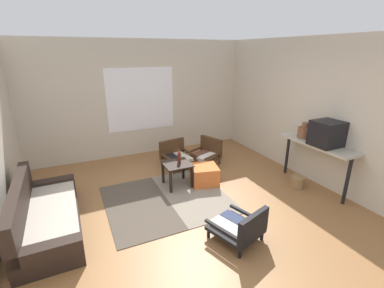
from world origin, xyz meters
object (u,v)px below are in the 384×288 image
Objects in this scene: couch at (44,216)px; clay_vase at (304,132)px; wicker_basket at (298,182)px; crt_television at (327,133)px; ottoman_orange at (204,175)px; console_shelf at (317,148)px; coffee_table at (177,169)px; armchair_corner at (206,153)px; armchair_striped_foreground at (240,227)px; armchair_by_window at (176,155)px; glass_bottle at (179,157)px.

couch is 6.75× the size of clay_vase.
crt_television is at bearing -42.79° from wicker_basket.
couch is at bearing 169.58° from crt_television.
ottoman_orange is 0.33× the size of console_shelf.
coffee_table is 0.66× the size of armchair_corner.
armchair_corner is (0.84, 2.56, 0.03)m from armchair_striped_foreground.
armchair_striped_foreground is (-0.17, -2.69, -0.03)m from armchair_by_window.
glass_bottle is at bearing 11.52° from couch.
coffee_table is at bearing 154.23° from console_shelf.
glass_bottle reaches higher than armchair_corner.
armchair_by_window is 3.01m from crt_television.
clay_vase is 1.22× the size of wicker_basket.
crt_television is (2.12, 0.55, 0.87)m from armchair_striped_foreground.
armchair_striped_foreground is at bearing -161.24° from console_shelf.
ottoman_orange is at bearing 6.45° from couch.
armchair_striped_foreground is at bearing -84.94° from coffee_table.
console_shelf is (2.28, -1.10, 0.43)m from coffee_table.
console_shelf reaches higher than coffee_table.
armchair_by_window is at bearing 132.36° from crt_television.
clay_vase is at bearing 89.63° from crt_television.
ottoman_orange is 1.68× the size of clay_vase.
coffee_table is 2.57m from console_shelf.
crt_television reaches higher than couch.
console_shelf reaches higher than armchair_striped_foreground.
armchair_by_window is at bearing 100.02° from ottoman_orange.
crt_television is at bearing -57.53° from armchair_corner.
ottoman_orange is 0.99× the size of crt_television.
armchair_striped_foreground is at bearing -93.61° from armchair_by_window.
clay_vase reaches higher than armchair_corner.
wicker_basket is (1.51, -0.89, -0.07)m from ottoman_orange.
console_shelf is 2.97× the size of crt_television.
armchair_striped_foreground reaches higher than coffee_table.
armchair_corner is 1.56× the size of ottoman_orange.
armchair_striped_foreground reaches higher than wicker_basket.
couch is 8.21× the size of wicker_basket.
couch is 2.75m from armchair_striped_foreground.
wicker_basket is at bearing 163.67° from console_shelf.
clay_vase reaches higher than armchair_striped_foreground.
clay_vase reaches higher than wicker_basket.
glass_bottle is (-0.11, 1.84, 0.34)m from armchair_striped_foreground.
couch is 4.65m from crt_television.
crt_television is 1.69× the size of clay_vase.
clay_vase is at bearing 26.15° from armchair_striped_foreground.
crt_television is at bearing -30.04° from glass_bottle.
glass_bottle is (-2.23, 0.80, -0.43)m from clay_vase.
coffee_table is at bearing 161.10° from clay_vase.
armchair_striped_foreground is (2.37, -1.38, 0.00)m from couch.
clay_vase is at bearing -18.90° from coffee_table.
ottoman_orange is at bearing -79.98° from armchair_by_window.
armchair_corner is 3.06× the size of glass_bottle.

